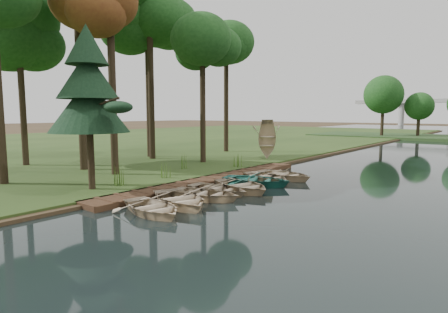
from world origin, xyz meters
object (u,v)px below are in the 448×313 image
Objects in this scene: rowboat_1 at (180,197)px; rowboat_2 at (205,192)px; rowboat_0 at (152,205)px; boardwalk at (211,180)px; pine_tree at (88,90)px; stored_rowboat at (266,155)px.

rowboat_1 is 1.57m from rowboat_2.
rowboat_0 is 0.91× the size of rowboat_1.
rowboat_2 is (2.60, -3.50, 0.25)m from boardwalk.
rowboat_1 reaches higher than rowboat_2.
rowboat_2 is 7.43m from pine_tree.
rowboat_1 reaches higher than rowboat_0.
rowboat_0 is at bearing -155.95° from rowboat_1.
pine_tree reaches higher than rowboat_0.
stored_rowboat is 0.41× the size of pine_tree.
rowboat_0 reaches higher than boardwalk.
rowboat_1 reaches higher than boardwalk.
stored_rowboat reaches higher than rowboat_1.
boardwalk is at bearing 26.03° from rowboat_2.
stored_rowboat is (-4.93, 14.75, 0.20)m from rowboat_1.
pine_tree is (-5.10, -0.97, 4.68)m from rowboat_1.
rowboat_1 is (-0.10, 1.61, 0.04)m from rowboat_0.
rowboat_0 is (2.65, -6.68, 0.25)m from boardwalk.
pine_tree is at bearing 95.41° from rowboat_0.
rowboat_1 is (2.56, -5.07, 0.29)m from boardwalk.
stored_rowboat is at bearing 89.35° from pine_tree.
stored_rowboat is (-5.02, 16.36, 0.23)m from rowboat_0.
rowboat_1 is 1.09× the size of rowboat_2.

